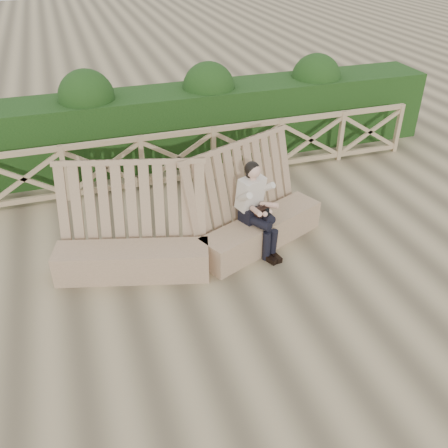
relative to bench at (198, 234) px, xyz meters
name	(u,v)px	position (x,y,z in m)	size (l,w,h in m)	color
ground	(238,290)	(0.31, -0.98, -0.41)	(60.00, 60.00, 0.00)	brown
bench	(198,234)	(0.00, 0.00, 0.00)	(4.40, 1.58, 1.61)	#83694B
woman	(256,204)	(0.93, -0.03, 0.39)	(0.57, 0.93, 1.48)	black
guardrail	(178,158)	(0.31, 2.52, 0.15)	(10.10, 0.09, 1.10)	#896F50
hedge	(164,127)	(0.31, 3.72, 0.34)	(12.00, 1.20, 1.50)	black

